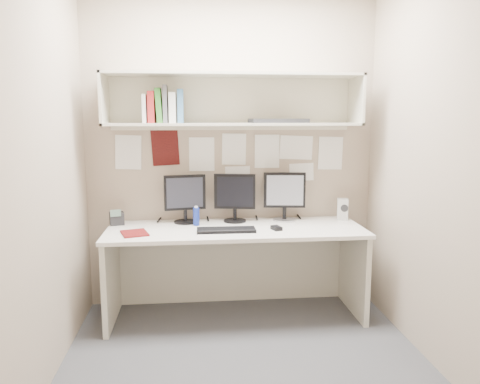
{
  "coord_description": "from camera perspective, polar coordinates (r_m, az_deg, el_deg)",
  "views": [
    {
      "loc": [
        -0.33,
        -2.91,
        1.58
      ],
      "look_at": [
        0.0,
        0.35,
        1.06
      ],
      "focal_mm": 35.0,
      "sensor_mm": 36.0,
      "label": 1
    }
  ],
  "objects": [
    {
      "name": "wall_back",
      "position": [
        3.93,
        -1.03,
        4.96
      ],
      "size": [
        2.4,
        0.02,
        2.6
      ],
      "primitive_type": "cube",
      "color": "gray",
      "rests_on": "ground"
    },
    {
      "name": "wall_left",
      "position": [
        3.05,
        -22.44,
        3.07
      ],
      "size": [
        0.02,
        2.0,
        2.6
      ],
      "primitive_type": "cube",
      "color": "gray",
      "rests_on": "ground"
    },
    {
      "name": "hutch_tray",
      "position": [
        3.77,
        4.72,
        8.65
      ],
      "size": [
        0.48,
        0.24,
        0.03
      ],
      "primitive_type": "cube",
      "rotation": [
        0.0,
        0.0,
        0.15
      ],
      "color": "black",
      "rests_on": "overhead_hutch"
    },
    {
      "name": "speaker",
      "position": [
        4.03,
        12.4,
        -2.05
      ],
      "size": [
        0.11,
        0.11,
        0.18
      ],
      "rotation": [
        0.0,
        0.0,
        -0.27
      ],
      "color": "#B5B5B1",
      "rests_on": "desk"
    },
    {
      "name": "desk_phone",
      "position": [
        3.88,
        -14.79,
        -3.13
      ],
      "size": [
        0.13,
        0.12,
        0.13
      ],
      "rotation": [
        0.0,
        0.0,
        0.25
      ],
      "color": "black",
      "rests_on": "desk"
    },
    {
      "name": "monitor_center",
      "position": [
        3.85,
        -0.64,
        -0.39
      ],
      "size": [
        0.34,
        0.19,
        0.4
      ],
      "rotation": [
        0.0,
        0.0,
        -0.2
      ],
      "color": "black",
      "rests_on": "desk"
    },
    {
      "name": "floor",
      "position": [
        3.33,
        0.57,
        -19.32
      ],
      "size": [
        2.4,
        2.0,
        0.01
      ],
      "primitive_type": "cube",
      "color": "#404145",
      "rests_on": "ground"
    },
    {
      "name": "book_stack",
      "position": [
        3.72,
        -9.28,
        10.23
      ],
      "size": [
        0.31,
        0.18,
        0.29
      ],
      "color": "silver",
      "rests_on": "overhead_hutch"
    },
    {
      "name": "monitor_left",
      "position": [
        3.83,
        -6.73,
        -0.51
      ],
      "size": [
        0.34,
        0.19,
        0.39
      ],
      "rotation": [
        0.0,
        0.0,
        0.17
      ],
      "color": "black",
      "rests_on": "desk"
    },
    {
      "name": "blue_bottle",
      "position": [
        3.74,
        -5.35,
        -2.96
      ],
      "size": [
        0.05,
        0.05,
        0.16
      ],
      "color": "navy",
      "rests_on": "desk"
    },
    {
      "name": "monitor_right",
      "position": [
        3.91,
        5.45,
        -0.23
      ],
      "size": [
        0.35,
        0.19,
        0.4
      ],
      "rotation": [
        0.0,
        0.0,
        -0.13
      ],
      "color": "#A5A5AA",
      "rests_on": "desk"
    },
    {
      "name": "desk",
      "position": [
        3.78,
        -0.54,
        -9.72
      ],
      "size": [
        2.0,
        0.7,
        0.73
      ],
      "color": "silver",
      "rests_on": "floor"
    },
    {
      "name": "maroon_notebook",
      "position": [
        3.56,
        -12.73,
        -4.92
      ],
      "size": [
        0.24,
        0.26,
        0.01
      ],
      "primitive_type": "cube",
      "rotation": [
        0.0,
        0.0,
        0.3
      ],
      "color": "#5D1010",
      "rests_on": "desk"
    },
    {
      "name": "pinned_papers",
      "position": [
        3.93,
        -1.02,
        4.22
      ],
      "size": [
        1.92,
        0.01,
        0.48
      ],
      "primitive_type": null,
      "color": "white",
      "rests_on": "wall_back"
    },
    {
      "name": "wall_right",
      "position": [
        3.3,
        21.84,
        3.51
      ],
      "size": [
        0.02,
        2.0,
        2.6
      ],
      "primitive_type": "cube",
      "color": "gray",
      "rests_on": "ground"
    },
    {
      "name": "keyboard",
      "position": [
        3.55,
        -1.69,
        -4.66
      ],
      "size": [
        0.44,
        0.16,
        0.02
      ],
      "primitive_type": "cube",
      "rotation": [
        0.0,
        0.0,
        -0.01
      ],
      "color": "black",
      "rests_on": "desk"
    },
    {
      "name": "wall_front",
      "position": [
        1.96,
        3.88,
        0.74
      ],
      "size": [
        2.4,
        0.02,
        2.6
      ],
      "primitive_type": "cube",
      "color": "gray",
      "rests_on": "ground"
    },
    {
      "name": "overhead_hutch",
      "position": [
        3.79,
        -0.87,
        11.16
      ],
      "size": [
        2.0,
        0.38,
        0.4
      ],
      "color": "beige",
      "rests_on": "wall_back"
    },
    {
      "name": "mouse",
      "position": [
        3.6,
        4.46,
        -4.4
      ],
      "size": [
        0.08,
        0.11,
        0.03
      ],
      "primitive_type": "cube",
      "rotation": [
        0.0,
        0.0,
        0.31
      ],
      "color": "black",
      "rests_on": "desk"
    }
  ]
}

